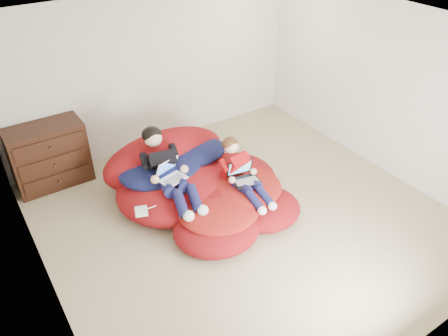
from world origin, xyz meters
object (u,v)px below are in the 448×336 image
Objects in this scene: younger_boy at (241,170)px; laptop_black at (243,175)px; laptop_white at (171,173)px; older_boy at (166,166)px; dresser at (49,156)px; beanbag_pile at (196,184)px.

laptop_black is (0.00, -0.06, -0.05)m from younger_boy.
younger_boy reaches higher than laptop_black.
younger_boy is at bearing -26.34° from laptop_white.
younger_boy is at bearing 90.00° from laptop_black.
laptop_black is (0.83, -0.59, -0.12)m from older_boy.
older_boy is 0.13m from laptop_white.
laptop_white reaches higher than laptop_black.
laptop_black is (1.99, -2.05, 0.09)m from dresser.
older_boy is (-0.40, 0.06, 0.41)m from beanbag_pile.
dresser is at bearing 135.50° from beanbag_pile.
older_boy is 3.33× the size of laptop_black.
beanbag_pile is at bearing -9.23° from older_boy.
dresser is 2.86m from laptop_black.
younger_boy reaches higher than laptop_white.
older_boy is (1.16, -1.46, 0.21)m from dresser.
older_boy is 0.99m from younger_boy.
laptop_black is at bearing -35.37° from older_boy.
laptop_black is (0.83, -0.47, -0.07)m from laptop_white.
laptop_white is (-0.40, -0.06, 0.37)m from beanbag_pile.
dresser reaches higher than laptop_white.
beanbag_pile reaches higher than laptop_white.
younger_boy is 2.54× the size of laptop_black.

